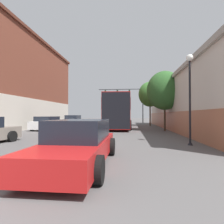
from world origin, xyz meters
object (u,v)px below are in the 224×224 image
at_px(traffic_signal_gantry, 128,97).
at_px(street_lamp, 190,90).
at_px(street_tree_far, 150,94).
at_px(hatchback_foreground, 79,143).
at_px(bus, 117,111).
at_px(parked_car_left_far, 48,123).
at_px(street_tree_near, 165,91).
at_px(parked_car_left_near, 73,121).

relative_size(traffic_signal_gantry, street_lamp, 1.88).
distance_m(traffic_signal_gantry, street_tree_far, 9.66).
height_order(traffic_signal_gantry, street_lamp, traffic_signal_gantry).
relative_size(hatchback_foreground, traffic_signal_gantry, 0.53).
bearing_deg(traffic_signal_gantry, hatchback_foreground, -92.42).
bearing_deg(bus, parked_car_left_far, 115.32).
bearing_deg(parked_car_left_far, street_tree_near, -83.97).
height_order(parked_car_left_near, street_tree_near, street_tree_near).
relative_size(hatchback_foreground, street_tree_near, 0.80).
relative_size(street_tree_near, street_tree_far, 0.93).
bearing_deg(street_tree_far, traffic_signal_gantry, 108.73).
bearing_deg(street_lamp, bus, 111.43).
distance_m(bus, traffic_signal_gantry, 13.42).
relative_size(parked_car_left_far, street_tree_far, 0.67).
distance_m(parked_car_left_near, parked_car_left_far, 7.11).
height_order(parked_car_left_near, street_tree_far, street_tree_far).
bearing_deg(parked_car_left_far, street_tree_far, -49.70).
height_order(hatchback_foreground, parked_car_left_near, parked_car_left_near).
bearing_deg(hatchback_foreground, parked_car_left_far, 29.80).
height_order(bus, street_lamp, street_lamp).
relative_size(bus, hatchback_foreground, 2.48).
xyz_separation_m(parked_car_left_far, street_tree_near, (11.35, 0.04, 3.13)).
bearing_deg(bus, street_tree_far, -49.47).
relative_size(bus, street_tree_far, 1.84).
bearing_deg(parked_car_left_near, bus, -119.41).
xyz_separation_m(hatchback_foreground, street_tree_far, (4.28, 18.89, 3.67)).
bearing_deg(hatchback_foreground, parked_car_left_near, 18.77).
bearing_deg(parked_car_left_near, parked_car_left_far, 177.62).
distance_m(bus, hatchback_foreground, 15.05).
distance_m(bus, parked_car_left_far, 7.68).
bearing_deg(hatchback_foreground, street_tree_far, -12.82).
xyz_separation_m(traffic_signal_gantry, street_tree_near, (3.60, -16.53, -1.21)).
bearing_deg(street_tree_near, parked_car_left_far, -179.82).
bearing_deg(street_lamp, street_tree_far, 90.87).
xyz_separation_m(parked_car_left_near, street_tree_far, (10.61, 0.33, 3.62)).
xyz_separation_m(parked_car_left_near, traffic_signal_gantry, (7.51, 9.46, 4.30)).
bearing_deg(street_lamp, parked_car_left_far, 145.35).
bearing_deg(traffic_signal_gantry, bus, -94.70).
relative_size(street_lamp, street_tree_near, 0.81).
height_order(street_lamp, street_tree_near, street_tree_near).
bearing_deg(traffic_signal_gantry, street_tree_far, -71.27).
xyz_separation_m(hatchback_foreground, traffic_signal_gantry, (1.18, 28.02, 4.35)).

